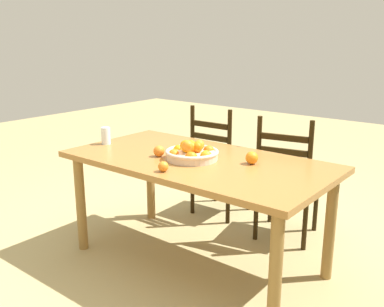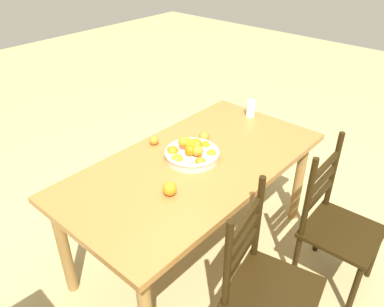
{
  "view_description": "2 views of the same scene",
  "coord_description": "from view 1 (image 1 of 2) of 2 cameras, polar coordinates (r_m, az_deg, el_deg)",
  "views": [
    {
      "loc": [
        1.69,
        -2.17,
        1.53
      ],
      "look_at": [
        -0.01,
        -0.04,
        0.8
      ],
      "focal_mm": 40.52,
      "sensor_mm": 36.0,
      "label": 1
    },
    {
      "loc": [
        1.52,
        1.32,
        2.06
      ],
      "look_at": [
        -0.01,
        -0.04,
        0.8
      ],
      "focal_mm": 35.56,
      "sensor_mm": 36.0,
      "label": 2
    }
  ],
  "objects": [
    {
      "name": "dining_table",
      "position": [
        2.88,
        0.68,
        -2.34
      ],
      "size": [
        1.76,
        0.92,
        0.76
      ],
      "color": "#9F6A31",
      "rests_on": "ground"
    },
    {
      "name": "fruit_bowl",
      "position": [
        2.82,
        -0.02,
        0.14
      ],
      "size": [
        0.35,
        0.35,
        0.14
      ],
      "color": "beige",
      "rests_on": "dining_table"
    },
    {
      "name": "chair_by_cabinet",
      "position": [
        3.8,
        3.55,
        -1.53
      ],
      "size": [
        0.44,
        0.44,
        0.97
      ],
      "rotation": [
        0.0,
        0.0,
        3.17
      ],
      "color": "black",
      "rests_on": "ground"
    },
    {
      "name": "ground_plane",
      "position": [
        3.15,
        0.64,
        -14.04
      ],
      "size": [
        12.0,
        12.0,
        0.0
      ],
      "primitive_type": "plane",
      "color": "tan"
    },
    {
      "name": "orange_loose_1",
      "position": [
        2.91,
        -4.37,
        0.32
      ],
      "size": [
        0.07,
        0.07,
        0.07
      ],
      "primitive_type": "sphere",
      "color": "orange",
      "rests_on": "dining_table"
    },
    {
      "name": "chair_near_window",
      "position": [
        3.4,
        12.36,
        -3.69
      ],
      "size": [
        0.51,
        0.51,
        0.98
      ],
      "rotation": [
        0.0,
        0.0,
        3.34
      ],
      "color": "black",
      "rests_on": "ground"
    },
    {
      "name": "orange_loose_0",
      "position": [
        2.58,
        -3.8,
        -1.72
      ],
      "size": [
        0.06,
        0.06,
        0.06
      ],
      "primitive_type": "sphere",
      "color": "orange",
      "rests_on": "dining_table"
    },
    {
      "name": "drinking_glass",
      "position": [
        3.29,
        -11.28,
        2.31
      ],
      "size": [
        0.07,
        0.07,
        0.13
      ],
      "primitive_type": "cylinder",
      "color": "silver",
      "rests_on": "dining_table"
    },
    {
      "name": "orange_loose_2",
      "position": [
        2.75,
        7.87,
        -0.57
      ],
      "size": [
        0.08,
        0.08,
        0.08
      ],
      "primitive_type": "sphere",
      "color": "orange",
      "rests_on": "dining_table"
    }
  ]
}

